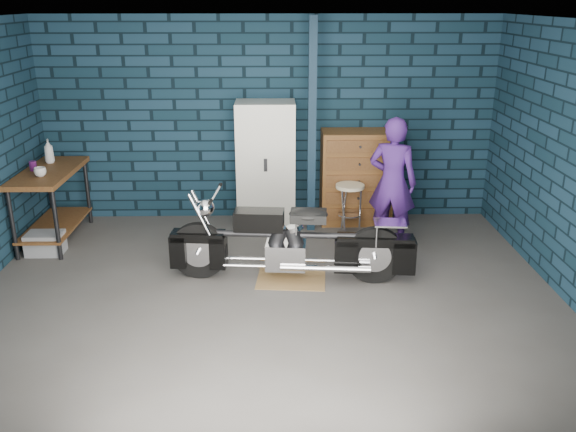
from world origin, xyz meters
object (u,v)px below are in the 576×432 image
(workbench, at_px, (53,206))
(shop_stool, at_px, (349,209))
(person, at_px, (392,182))
(storage_bin, at_px, (45,243))
(locker, at_px, (266,164))
(motorcycle, at_px, (291,237))
(tool_chest, at_px, (356,177))

(workbench, distance_m, shop_stool, 3.72)
(person, distance_m, storage_bin, 4.21)
(locker, bearing_deg, workbench, -167.40)
(motorcycle, bearing_deg, shop_stool, 65.14)
(workbench, distance_m, motorcycle, 3.18)
(workbench, height_order, person, person)
(shop_stool, bearing_deg, storage_bin, -171.01)
(tool_chest, bearing_deg, person, -68.38)
(workbench, relative_size, storage_bin, 3.35)
(tool_chest, xyz_separation_m, shop_stool, (-0.14, -0.45, -0.29))
(storage_bin, xyz_separation_m, tool_chest, (3.83, 1.03, 0.49))
(storage_bin, height_order, locker, locker)
(locker, height_order, tool_chest, locker)
(workbench, height_order, shop_stool, workbench)
(motorcycle, bearing_deg, workbench, 162.43)
(motorcycle, relative_size, tool_chest, 1.79)
(storage_bin, xyz_separation_m, shop_stool, (3.69, 0.58, 0.20))
(workbench, relative_size, locker, 0.85)
(storage_bin, distance_m, shop_stool, 3.74)
(workbench, bearing_deg, person, -3.13)
(workbench, xyz_separation_m, storage_bin, (0.02, -0.44, -0.32))
(storage_bin, relative_size, tool_chest, 0.34)
(locker, xyz_separation_m, shop_stool, (1.07, -0.45, -0.49))
(shop_stool, bearing_deg, motorcycle, -119.84)
(storage_bin, height_order, shop_stool, shop_stool)
(workbench, relative_size, motorcycle, 0.63)
(motorcycle, height_order, person, person)
(person, xyz_separation_m, storage_bin, (-4.15, -0.22, -0.67))
(locker, bearing_deg, shop_stool, -22.81)
(workbench, bearing_deg, shop_stool, 2.17)
(person, bearing_deg, locker, -5.93)
(workbench, bearing_deg, tool_chest, 8.72)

